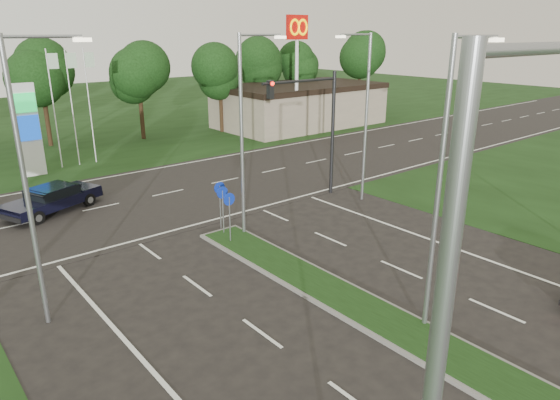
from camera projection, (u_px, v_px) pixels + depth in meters
verge_far at (19, 124)px, 51.51m from camera, size 160.00×50.00×0.02m
cross_road at (152, 196)px, 28.81m from camera, size 160.00×12.00×0.02m
median_kerb at (467, 365)px, 14.14m from camera, size 2.00×26.00×0.12m
commercial_building at (300, 105)px, 50.17m from camera, size 16.00×9.00×4.00m
streetlight_median_near at (444, 174)px, 14.60m from camera, size 2.53×0.22×9.00m
streetlight_median_far at (245, 126)px, 21.92m from camera, size 2.53×0.22×9.00m
streetlight_left_far at (30, 171)px, 14.87m from camera, size 2.53×0.22×9.00m
streetlight_right_far at (364, 110)px, 26.61m from camera, size 2.53×0.22×9.00m
traffic_signal at (316, 116)px, 27.24m from camera, size 5.10×0.42×7.00m
median_signs at (224, 201)px, 22.69m from camera, size 1.16×1.76×2.38m
gas_pylon at (31, 127)px, 32.14m from camera, size 5.80×1.26×8.00m
mcdonalds_sign at (297, 45)px, 42.91m from camera, size 2.20×0.47×10.40m
treeline_far at (54, 62)px, 38.35m from camera, size 6.00×6.00×9.90m
navy_sedan at (52, 198)px, 26.14m from camera, size 5.38×3.77×1.37m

